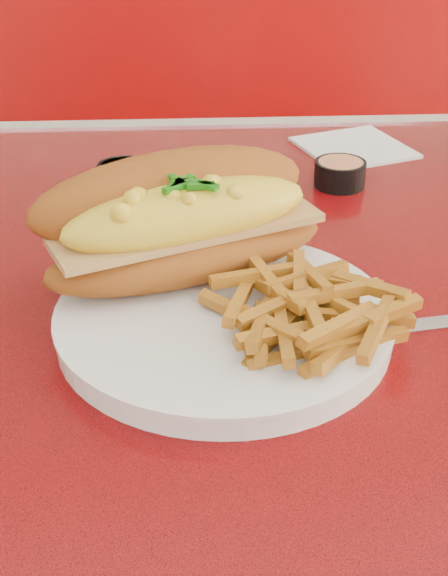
{
  "coord_description": "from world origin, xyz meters",
  "views": [
    {
      "loc": [
        -0.1,
        -0.64,
        1.12
      ],
      "look_at": [
        -0.07,
        -0.11,
        0.81
      ],
      "focal_mm": 50.0,
      "sensor_mm": 36.0,
      "label": 1
    }
  ],
  "objects": [
    {
      "name": "diner_table",
      "position": [
        0.0,
        0.0,
        0.61
      ],
      "size": [
        1.23,
        0.83,
        0.77
      ],
      "color": "red",
      "rests_on": "ground"
    },
    {
      "name": "booth_bench_far",
      "position": [
        0.0,
        0.81,
        0.29
      ],
      "size": [
        1.2,
        0.51,
        0.9
      ],
      "color": "#990A0A",
      "rests_on": "ground"
    },
    {
      "name": "dinner_plate",
      "position": [
        -0.07,
        -0.11,
        0.78
      ],
      "size": [
        0.33,
        0.33,
        0.02
      ],
      "rotation": [
        0.0,
        0.0,
        0.32
      ],
      "color": "white",
      "rests_on": "diner_table"
    },
    {
      "name": "mac_hoagie",
      "position": [
        -0.1,
        -0.04,
        0.83
      ],
      "size": [
        0.27,
        0.2,
        0.11
      ],
      "rotation": [
        0.0,
        0.0,
        0.4
      ],
      "color": "#9E5319",
      "rests_on": "dinner_plate"
    },
    {
      "name": "fries_pile",
      "position": [
        -0.01,
        -0.13,
        0.81
      ],
      "size": [
        0.14,
        0.13,
        0.04
      ],
      "primitive_type": null,
      "rotation": [
        0.0,
        0.0,
        -0.12
      ],
      "color": "#C27D21",
      "rests_on": "dinner_plate"
    },
    {
      "name": "fork",
      "position": [
        -0.02,
        -0.05,
        0.79
      ],
      "size": [
        0.04,
        0.16,
        0.0
      ],
      "rotation": [
        0.0,
        0.0,
        1.4
      ],
      "color": "silver",
      "rests_on": "dinner_plate"
    },
    {
      "name": "gravy_ramekin",
      "position": [
        -0.11,
        0.11,
        0.8
      ],
      "size": [
        0.11,
        0.11,
        0.05
      ],
      "rotation": [
        0.0,
        0.0,
        -0.25
      ],
      "color": "white",
      "rests_on": "diner_table"
    },
    {
      "name": "sauce_cup_left",
      "position": [
        -0.16,
        0.18,
        0.79
      ],
      "size": [
        0.07,
        0.07,
        0.03
      ],
      "rotation": [
        0.0,
        0.0,
        -0.32
      ],
      "color": "black",
      "rests_on": "diner_table"
    },
    {
      "name": "sauce_cup_right",
      "position": [
        0.08,
        0.18,
        0.79
      ],
      "size": [
        0.06,
        0.06,
        0.03
      ],
      "rotation": [
        0.0,
        0.0,
        0.06
      ],
      "color": "black",
      "rests_on": "diner_table"
    },
    {
      "name": "paper_napkin",
      "position": [
        0.12,
        0.29,
        0.77
      ],
      "size": [
        0.15,
        0.15,
        0.0
      ],
      "primitive_type": "cube",
      "rotation": [
        0.0,
        0.0,
        0.34
      ],
      "color": "white",
      "rests_on": "diner_table"
    }
  ]
}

